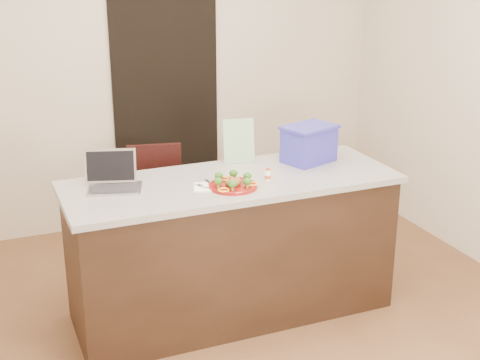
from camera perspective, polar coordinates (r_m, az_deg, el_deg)
name	(u,v)px	position (r m, az deg, el deg)	size (l,w,h in m)	color
ground	(247,329)	(4.29, 0.60, -12.63)	(4.00, 4.00, 0.00)	brown
room_shell	(248,72)	(3.70, 0.69, 9.20)	(4.00, 4.00, 4.00)	white
doorway	(167,106)	(5.69, -6.29, 6.30)	(0.90, 0.02, 2.00)	black
island	(232,247)	(4.27, -0.70, -5.71)	(2.06, 0.76, 0.92)	black
plate	(233,186)	(3.95, -0.60, -0.49)	(0.29, 0.29, 0.02)	maroon
meatballs	(234,182)	(3.94, -0.53, -0.13)	(0.11, 0.12, 0.04)	brown
broccoli	(233,178)	(3.93, -0.61, 0.13)	(0.25, 0.23, 0.04)	#224D14
pepper_rings	(233,184)	(3.94, -0.60, -0.35)	(0.26, 0.25, 0.01)	yellow
napkin	(207,187)	(3.96, -2.81, -0.59)	(0.16, 0.16, 0.01)	white
fork	(204,186)	(3.95, -3.11, -0.52)	(0.07, 0.13, 0.00)	silver
knife	(213,186)	(3.95, -2.31, -0.52)	(0.02, 0.20, 0.01)	silver
yogurt_bottle	(268,176)	(4.06, 2.39, 0.37)	(0.04, 0.04, 0.08)	white
laptop	(113,178)	(4.01, -10.80, 0.20)	(0.36, 0.32, 0.22)	#A9A9AE
leaflet	(239,141)	(4.37, -0.10, 3.34)	(0.21, 0.00, 0.29)	silver
blue_box	(309,144)	(4.42, 5.91, 3.11)	(0.40, 0.34, 0.24)	#302DA5
chair	(159,198)	(4.98, -6.89, -1.54)	(0.47, 0.47, 0.90)	black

